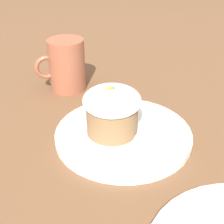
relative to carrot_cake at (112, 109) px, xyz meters
name	(u,v)px	position (x,y,z in m)	size (l,w,h in m)	color
ground_plane	(123,137)	(-0.02, 0.01, -0.05)	(4.00, 4.00, 0.00)	brown
dessert_plate	(123,134)	(-0.02, 0.01, -0.05)	(0.22, 0.22, 0.01)	white
carrot_cake	(112,109)	(0.00, 0.00, 0.00)	(0.09, 0.09, 0.08)	olive
spoon	(121,134)	(-0.01, 0.02, -0.04)	(0.12, 0.08, 0.01)	#B7B7BC
coffee_cup	(66,65)	(0.04, -0.20, 0.00)	(0.10, 0.07, 0.11)	#9E563D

